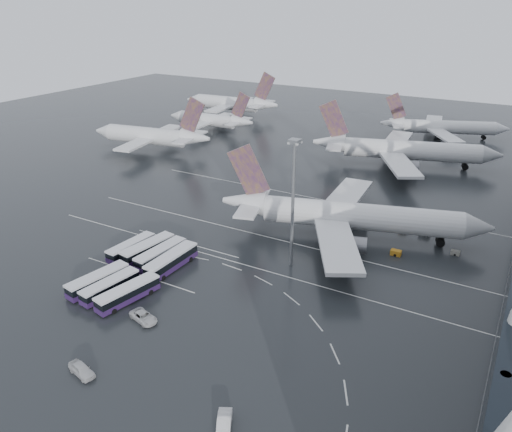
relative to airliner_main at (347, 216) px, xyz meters
The scene contains 27 objects.
ground 22.70m from the airliner_main, 106.28° to the right, with size 420.00×420.00×0.00m, color black.
lane_marking_near 24.58m from the airliner_main, 104.94° to the right, with size 120.00×0.25×0.01m, color silver.
lane_marking_mid 12.26m from the airliner_main, 123.92° to the right, with size 120.00×0.25×0.01m, color silver.
lane_marking_far 20.46m from the airliner_main, 108.24° to the left, with size 120.00×0.25×0.01m, color silver.
bus_bay_line_south 48.20m from the airliner_main, 129.06° to the right, with size 28.00×0.25×0.01m, color silver.
bus_bay_line_north 37.26m from the airliner_main, 144.91° to the right, with size 28.00×0.25×0.01m, color silver.
airliner_main is the anchor object (origin of this frame).
airliner_gate_b 59.81m from the airliner_main, 92.99° to the left, with size 59.13×52.46×20.91m.
airliner_gate_c 102.66m from the airliner_main, 89.15° to the left, with size 47.37×43.22×17.49m.
jet_remote_west 91.96m from the airliner_main, 158.84° to the left, with size 47.07×38.06×20.49m.
jet_remote_mid 107.80m from the airliner_main, 140.97° to the left, with size 39.73×31.97×17.35m.
jet_remote_far 134.71m from the airliner_main, 133.39° to the left, with size 48.02×38.69×20.91m.
bus_row_near_a 48.89m from the airliner_main, 139.99° to the right, with size 3.65×12.22×2.97m.
bus_row_near_b 45.35m from the airliner_main, 138.11° to the right, with size 4.79×13.33×3.21m.
bus_row_near_c 42.85m from the airliner_main, 133.93° to the right, with size 3.94×13.21×3.21m.
bus_row_near_d 41.25m from the airliner_main, 128.77° to the right, with size 3.51×13.79×3.38m.
bus_row_far_a 56.02m from the airliner_main, 126.52° to the right, with size 4.90×12.95×3.12m.
bus_row_far_b 54.33m from the airliner_main, 123.34° to the right, with size 4.34×12.29×2.96m.
bus_row_far_c 52.08m from the airliner_main, 118.99° to the right, with size 5.23×13.02×3.13m.
van_curve_a 52.34m from the airliner_main, 110.97° to the right, with size 2.64×5.72×1.59m, color silver.
van_curve_b 66.05m from the airliner_main, 105.48° to the right, with size 2.03×5.05×1.72m, color silver.
van_curve_c 62.17m from the airliner_main, 84.14° to the right, with size 1.81×5.19×1.71m, color silver.
floodlight_mast 22.39m from the airliner_main, 105.68° to the right, with size 2.06×2.06×26.90m.
gse_cart_belly_a 14.00m from the airliner_main, 14.80° to the right, with size 2.23×1.32×1.21m, color #B97618.
gse_cart_belly_b 19.64m from the airliner_main, 33.52° to the left, with size 2.51×1.48×1.37m, color slate.
gse_cart_belly_d 24.65m from the airliner_main, ahead, with size 1.88×1.11×1.02m, color slate.
gse_cart_belly_e 15.31m from the airliner_main, 40.71° to the left, with size 1.92×1.14×1.05m, color #B97618.
Camera 1 is at (39.87, -80.19, 51.37)m, focal length 35.00 mm.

